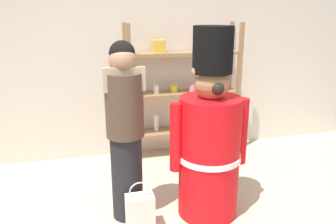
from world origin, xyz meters
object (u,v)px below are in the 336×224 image
object	(u,v)px
merchandise_shelf	(183,90)
person_shopper	(125,129)
teddy_bear_guard	(210,141)
shopping_bag	(140,212)

from	to	relation	value
merchandise_shelf	person_shopper	size ratio (longest dim) A/B	1.06
teddy_bear_guard	person_shopper	xyz separation A→B (m)	(-0.74, 0.13, 0.14)
teddy_bear_guard	shopping_bag	bearing A→B (deg)	-170.78
person_shopper	shopping_bag	world-z (taller)	person_shopper
teddy_bear_guard	shopping_bag	distance (m)	0.87
person_shopper	shopping_bag	bearing A→B (deg)	-73.26
merchandise_shelf	person_shopper	distance (m)	1.59
person_shopper	shopping_bag	size ratio (longest dim) A/B	3.54
merchandise_shelf	teddy_bear_guard	xyz separation A→B (m)	(-0.18, -1.43, -0.14)
teddy_bear_guard	shopping_bag	world-z (taller)	teddy_bear_guard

